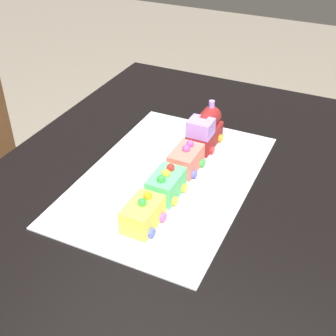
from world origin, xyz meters
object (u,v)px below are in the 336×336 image
at_px(cake_car_hopper_coral, 186,159).
at_px(cake_car_caboose_lemon, 143,214).
at_px(cake_locomotive, 205,130).
at_px(cake_car_flatbed_mint_green, 166,184).
at_px(dining_table, 178,230).

bearing_deg(cake_car_hopper_coral, cake_car_caboose_lemon, 0.00).
xyz_separation_m(cake_locomotive, cake_car_flatbed_mint_green, (0.25, -0.00, -0.02)).
height_order(cake_car_hopper_coral, cake_car_flatbed_mint_green, same).
distance_m(dining_table, cake_car_hopper_coral, 0.18).
relative_size(cake_car_flatbed_mint_green, cake_car_caboose_lemon, 1.00).
distance_m(cake_car_flatbed_mint_green, cake_car_caboose_lemon, 0.12).
relative_size(dining_table, cake_locomotive, 10.00).
distance_m(cake_car_hopper_coral, cake_car_flatbed_mint_green, 0.12).
bearing_deg(dining_table, cake_car_caboose_lemon, -12.35).
bearing_deg(cake_locomotive, cake_car_caboose_lemon, -0.00).
xyz_separation_m(cake_car_hopper_coral, cake_car_caboose_lemon, (0.24, 0.00, 0.00)).
bearing_deg(cake_car_hopper_coral, cake_car_flatbed_mint_green, 0.00).
bearing_deg(dining_table, cake_car_flatbed_mint_green, -72.59).
height_order(cake_locomotive, cake_car_caboose_lemon, cake_locomotive).
distance_m(dining_table, cake_car_flatbed_mint_green, 0.14).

